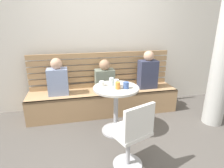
{
  "coord_description": "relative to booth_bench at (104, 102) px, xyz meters",
  "views": [
    {
      "loc": [
        -0.55,
        -2.01,
        1.69
      ],
      "look_at": [
        0.03,
        0.66,
        0.75
      ],
      "focal_mm": 30.41,
      "sensor_mm": 36.0,
      "label": 1
    }
  ],
  "objects": [
    {
      "name": "plate_small",
      "position": [
        0.2,
        -0.56,
        0.52
      ],
      "size": [
        0.17,
        0.17,
        0.01
      ],
      "primitive_type": "cylinder",
      "color": "white",
      "rests_on": "cafe_table"
    },
    {
      "name": "cup_ceramic_white",
      "position": [
        -0.13,
        -0.55,
        0.55
      ],
      "size": [
        0.08,
        0.08,
        0.07
      ],
      "primitive_type": "cylinder",
      "color": "white",
      "rests_on": "cafe_table"
    },
    {
      "name": "cafe_table",
      "position": [
        0.07,
        -0.66,
        0.3
      ],
      "size": [
        0.68,
        0.68,
        0.74
      ],
      "color": "#ADADB2",
      "rests_on": "ground"
    },
    {
      "name": "back_wall",
      "position": [
        0.0,
        0.44,
        1.23
      ],
      "size": [
        5.2,
        0.1,
        2.9
      ],
      "primitive_type": "cube",
      "color": "silver",
      "rests_on": "ground"
    },
    {
      "name": "cup_tumbler_orange",
      "position": [
        0.07,
        -0.73,
        0.57
      ],
      "size": [
        0.07,
        0.07,
        0.1
      ],
      "primitive_type": "cylinder",
      "color": "orange",
      "rests_on": "cafe_table"
    },
    {
      "name": "person_adult",
      "position": [
        0.84,
        0.01,
        0.53
      ],
      "size": [
        0.34,
        0.22,
        0.71
      ],
      "color": "#333851",
      "rests_on": "booth_bench"
    },
    {
      "name": "ground",
      "position": [
        0.0,
        -1.2,
        -0.22
      ],
      "size": [
        8.0,
        8.0,
        0.0
      ],
      "primitive_type": "plane",
      "color": "#514C47"
    },
    {
      "name": "white_chair",
      "position": [
        0.06,
        -1.47,
        0.24
      ],
      "size": [
        0.52,
        0.52,
        0.85
      ],
      "color": "#ADADB2",
      "rests_on": "ground"
    },
    {
      "name": "cup_mug_blue",
      "position": [
        0.19,
        -0.74,
        0.57
      ],
      "size": [
        0.08,
        0.08,
        0.09
      ],
      "primitive_type": "cylinder",
      "color": "#3D5B9E",
      "rests_on": "cafe_table"
    },
    {
      "name": "person_child_left",
      "position": [
        -0.8,
        0.01,
        0.5
      ],
      "size": [
        0.34,
        0.22,
        0.64
      ],
      "color": "#8C9EC6",
      "rests_on": "booth_bench"
    },
    {
      "name": "phone_on_table",
      "position": [
        0.1,
        -0.43,
        0.52
      ],
      "size": [
        0.07,
        0.14,
        0.01
      ],
      "primitive_type": "cube",
      "rotation": [
        0.0,
        0.0,
        0.0
      ],
      "color": "black",
      "rests_on": "cafe_table"
    },
    {
      "name": "person_child_middle",
      "position": [
        0.02,
        0.0,
        0.47
      ],
      "size": [
        0.34,
        0.22,
        0.58
      ],
      "color": "slate",
      "rests_on": "booth_bench"
    },
    {
      "name": "booth_bench",
      "position": [
        0.0,
        0.0,
        0.0
      ],
      "size": [
        2.7,
        0.52,
        0.44
      ],
      "color": "tan",
      "rests_on": "ground"
    },
    {
      "name": "booth_backrest",
      "position": [
        0.0,
        0.24,
        0.56
      ],
      "size": [
        2.65,
        0.04,
        0.67
      ],
      "color": "#A68157",
      "rests_on": "booth_bench"
    },
    {
      "name": "cup_water_clear",
      "position": [
        0.08,
        -0.64,
        0.57
      ],
      "size": [
        0.07,
        0.07,
        0.11
      ],
      "primitive_type": "cylinder",
      "color": "white",
      "rests_on": "cafe_table"
    },
    {
      "name": "cup_glass_tall",
      "position": [
        0.02,
        -0.58,
        0.58
      ],
      "size": [
        0.07,
        0.07,
        0.12
      ],
      "primitive_type": "cylinder",
      "color": "silver",
      "rests_on": "cafe_table"
    }
  ]
}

